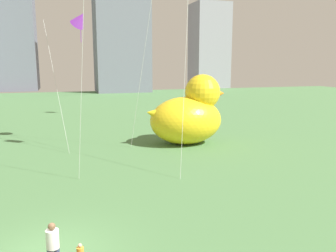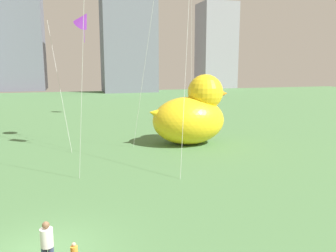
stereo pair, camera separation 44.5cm
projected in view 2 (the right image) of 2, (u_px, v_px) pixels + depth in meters
name	position (u px, v px, depth m)	size (l,w,h in m)	color
person_adult	(47.00, 244.00, 10.78)	(0.39, 0.39, 1.61)	#38476B
giant_inflatable_duck	(191.00, 115.00, 27.63)	(6.64, 4.26, 5.50)	yellow
city_skyline	(55.00, 30.00, 78.74)	(75.34, 22.11, 40.12)	#9E938C
kite_purple	(83.00, 20.00, 26.31)	(3.61, 3.99, 10.39)	silver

